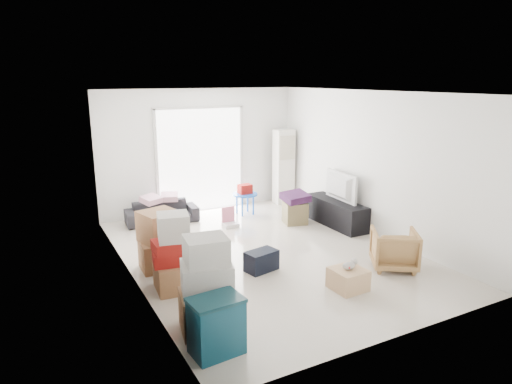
{
  "coord_description": "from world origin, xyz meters",
  "views": [
    {
      "loc": [
        -3.59,
        -6.4,
        2.92
      ],
      "look_at": [
        -0.09,
        0.2,
        1.04
      ],
      "focal_mm": 32.0,
      "sensor_mm": 36.0,
      "label": 1
    }
  ],
  "objects": [
    {
      "name": "toy_walker",
      "position": [
        0.06,
        1.62,
        0.11
      ],
      "size": [
        0.29,
        0.26,
        0.39
      ],
      "rotation": [
        0.0,
        0.0,
        -0.01
      ],
      "color": "silver",
      "rests_on": "room_shell"
    },
    {
      "name": "box_stack_c",
      "position": [
        -1.77,
        0.22,
        0.45
      ],
      "size": [
        0.65,
        0.65,
        0.93
      ],
      "rotation": [
        0.0,
        0.0,
        0.07
      ],
      "color": "#9A6F45",
      "rests_on": "room_shell"
    },
    {
      "name": "armchair",
      "position": [
        1.47,
        -1.49,
        0.34
      ],
      "size": [
        0.9,
        0.89,
        0.69
      ],
      "primitive_type": "imported",
      "rotation": [
        0.0,
        0.0,
        2.55
      ],
      "color": "tan",
      "rests_on": "room_shell"
    },
    {
      "name": "kids_table",
      "position": [
        0.71,
        2.23,
        0.48
      ],
      "size": [
        0.54,
        0.54,
        0.67
      ],
      "rotation": [
        0.0,
        0.0,
        0.2
      ],
      "color": "blue",
      "rests_on": "room_shell"
    },
    {
      "name": "television",
      "position": [
        2.0,
        0.67,
        0.58
      ],
      "size": [
        0.63,
        1.03,
        0.13
      ],
      "primitive_type": "imported",
      "rotation": [
        0.0,
        0.0,
        1.51
      ],
      "color": "black",
      "rests_on": "tv_console"
    },
    {
      "name": "box_stack_b",
      "position": [
        -1.8,
        -0.6,
        0.48
      ],
      "size": [
        0.66,
        0.6,
        1.11
      ],
      "rotation": [
        0.0,
        0.0,
        -0.15
      ],
      "color": "#9A6F45",
      "rests_on": "room_shell"
    },
    {
      "name": "sofa",
      "position": [
        -1.07,
        2.5,
        0.29
      ],
      "size": [
        1.5,
        0.55,
        0.57
      ],
      "primitive_type": "imported",
      "rotation": [
        0.0,
        0.0,
        -0.08
      ],
      "color": "#252429",
      "rests_on": "room_shell"
    },
    {
      "name": "pillow_right",
      "position": [
        -0.89,
        2.54,
        0.63
      ],
      "size": [
        0.37,
        0.33,
        0.11
      ],
      "primitive_type": "cube",
      "rotation": [
        0.0,
        0.0,
        -0.31
      ],
      "color": "#EBABC3",
      "rests_on": "sofa"
    },
    {
      "name": "ac_tower",
      "position": [
        1.95,
        2.65,
        0.88
      ],
      "size": [
        0.45,
        0.3,
        1.75
      ],
      "primitive_type": "cube",
      "color": "white",
      "rests_on": "room_shell"
    },
    {
      "name": "duffel_bag",
      "position": [
        -0.42,
        -0.61,
        0.16
      ],
      "size": [
        0.55,
        0.4,
        0.32
      ],
      "primitive_type": "cube",
      "rotation": [
        0.0,
        0.0,
        0.21
      ],
      "color": "black",
      "rests_on": "room_shell"
    },
    {
      "name": "box_stack_a",
      "position": [
        -1.8,
        -1.81,
        0.52
      ],
      "size": [
        0.72,
        0.64,
        1.16
      ],
      "rotation": [
        0.0,
        0.0,
        -0.19
      ],
      "color": "#9A6F45",
      "rests_on": "room_shell"
    },
    {
      "name": "plush_bunny",
      "position": [
        0.39,
        -1.74,
        0.36
      ],
      "size": [
        0.27,
        0.16,
        0.14
      ],
      "rotation": [
        0.0,
        0.0,
        0.35
      ],
      "color": "#B2ADA8",
      "rests_on": "wood_crate"
    },
    {
      "name": "tv_console",
      "position": [
        2.0,
        0.67,
        0.26
      ],
      "size": [
        0.46,
        1.55,
        0.52
      ],
      "primitive_type": "cube",
      "color": "black",
      "rests_on": "room_shell"
    },
    {
      "name": "blanket",
      "position": [
        1.33,
        1.17,
        0.51
      ],
      "size": [
        0.51,
        0.51,
        0.14
      ],
      "primitive_type": "cube",
      "rotation": [
        0.0,
        0.0,
        -0.04
      ],
      "color": "#411C46",
      "rests_on": "ottoman"
    },
    {
      "name": "storage_bins",
      "position": [
        -1.9,
        -2.31,
        0.33
      ],
      "size": [
        0.59,
        0.44,
        0.65
      ],
      "rotation": [
        0.0,
        0.0,
        0.08
      ],
      "color": "navy",
      "rests_on": "room_shell"
    },
    {
      "name": "pillow_left",
      "position": [
        -1.29,
        2.49,
        0.63
      ],
      "size": [
        0.46,
        0.43,
        0.11
      ],
      "primitive_type": "cube",
      "rotation": [
        0.0,
        0.0,
        0.5
      ],
      "color": "#EBABC3",
      "rests_on": "sofa"
    },
    {
      "name": "wood_crate",
      "position": [
        0.36,
        -1.75,
        0.15
      ],
      "size": [
        0.47,
        0.47,
        0.3
      ],
      "primitive_type": "cube",
      "rotation": [
        0.0,
        0.0,
        0.04
      ],
      "color": "tan",
      "rests_on": "room_shell"
    },
    {
      "name": "sliding_door",
      "position": [
        0.0,
        2.98,
        1.24
      ],
      "size": [
        2.1,
        0.04,
        2.33
      ],
      "color": "white",
      "rests_on": "room_shell"
    },
    {
      "name": "loose_box",
      "position": [
        -1.3,
        -0.16,
        0.19
      ],
      "size": [
        0.61,
        0.61,
        0.37
      ],
      "primitive_type": "cube",
      "rotation": [
        0.0,
        0.0,
        0.52
      ],
      "color": "#9A6F45",
      "rests_on": "room_shell"
    },
    {
      "name": "room_shell",
      "position": [
        0.0,
        0.0,
        1.35
      ],
      "size": [
        4.98,
        6.48,
        3.18
      ],
      "color": "beige",
      "rests_on": "ground"
    },
    {
      "name": "ottoman",
      "position": [
        1.33,
        1.17,
        0.22
      ],
      "size": [
        0.55,
        0.55,
        0.44
      ],
      "primitive_type": "cube",
      "rotation": [
        0.0,
        0.0,
        -0.27
      ],
      "color": "olive",
      "rests_on": "room_shell"
    }
  ]
}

